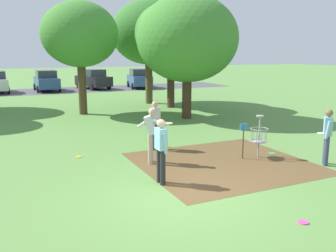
{
  "coord_description": "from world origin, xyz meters",
  "views": [
    {
      "loc": [
        -3.78,
        -7.26,
        3.35
      ],
      "look_at": [
        1.18,
        3.35,
        1.0
      ],
      "focal_mm": 39.03,
      "sensor_mm": 36.0,
      "label": 1
    }
  ],
  "objects_px": {
    "frisbee_near_basket": "(272,153)",
    "frisbee_mid_grass": "(303,222)",
    "disc_golf_basket": "(257,135)",
    "player_waiting_left": "(151,132)",
    "tree_near_left": "(148,33)",
    "player_throwing": "(161,148)",
    "parked_car_center_left": "(46,81)",
    "parked_car_rightmost": "(139,78)",
    "player_waiting_right": "(327,134)",
    "parked_car_center_right": "(93,79)",
    "tree_far_left": "(171,34)",
    "frisbee_by_tee": "(79,157)",
    "player_foreground_watching": "(155,122)",
    "tree_mid_center": "(187,39)",
    "tree_mid_right": "(80,35)"
  },
  "relations": [
    {
      "from": "tree_near_left",
      "to": "parked_car_center_right",
      "type": "relative_size",
      "value": 1.49
    },
    {
      "from": "frisbee_mid_grass",
      "to": "tree_near_left",
      "type": "bearing_deg",
      "value": 77.63
    },
    {
      "from": "frisbee_mid_grass",
      "to": "tree_mid_right",
      "type": "distance_m",
      "value": 15.83
    },
    {
      "from": "parked_car_center_left",
      "to": "parked_car_rightmost",
      "type": "xyz_separation_m",
      "value": [
        8.57,
        -0.7,
        0.0
      ]
    },
    {
      "from": "frisbee_near_basket",
      "to": "frisbee_by_tee",
      "type": "distance_m",
      "value": 6.47
    },
    {
      "from": "frisbee_by_tee",
      "to": "player_foreground_watching",
      "type": "bearing_deg",
      "value": -3.25
    },
    {
      "from": "disc_golf_basket",
      "to": "player_waiting_right",
      "type": "bearing_deg",
      "value": -47.39
    },
    {
      "from": "disc_golf_basket",
      "to": "frisbee_by_tee",
      "type": "relative_size",
      "value": 6.75
    },
    {
      "from": "parked_car_center_right",
      "to": "frisbee_mid_grass",
      "type": "bearing_deg",
      "value": -95.71
    },
    {
      "from": "frisbee_near_basket",
      "to": "frisbee_mid_grass",
      "type": "distance_m",
      "value": 5.18
    },
    {
      "from": "player_waiting_left",
      "to": "frisbee_near_basket",
      "type": "bearing_deg",
      "value": -10.72
    },
    {
      "from": "player_waiting_right",
      "to": "parked_car_center_right",
      "type": "height_order",
      "value": "parked_car_center_right"
    },
    {
      "from": "tree_far_left",
      "to": "parked_car_center_left",
      "type": "relative_size",
      "value": 1.51
    },
    {
      "from": "player_throwing",
      "to": "tree_mid_center",
      "type": "distance_m",
      "value": 10.25
    },
    {
      "from": "frisbee_near_basket",
      "to": "player_throwing",
      "type": "bearing_deg",
      "value": -167.38
    },
    {
      "from": "player_waiting_left",
      "to": "frisbee_by_tee",
      "type": "relative_size",
      "value": 8.31
    },
    {
      "from": "player_foreground_watching",
      "to": "parked_car_rightmost",
      "type": "height_order",
      "value": "parked_car_rightmost"
    },
    {
      "from": "player_foreground_watching",
      "to": "frisbee_mid_grass",
      "type": "xyz_separation_m",
      "value": [
        0.46,
        -6.52,
        -0.96
      ]
    },
    {
      "from": "player_throwing",
      "to": "frisbee_mid_grass",
      "type": "height_order",
      "value": "player_throwing"
    },
    {
      "from": "disc_golf_basket",
      "to": "player_foreground_watching",
      "type": "relative_size",
      "value": 0.81
    },
    {
      "from": "tree_far_left",
      "to": "player_waiting_right",
      "type": "bearing_deg",
      "value": -93.98
    },
    {
      "from": "frisbee_by_tee",
      "to": "frisbee_mid_grass",
      "type": "bearing_deg",
      "value": -64.96
    },
    {
      "from": "player_waiting_right",
      "to": "tree_near_left",
      "type": "xyz_separation_m",
      "value": [
        0.37,
        15.12,
        3.68
      ]
    },
    {
      "from": "player_waiting_right",
      "to": "parked_car_rightmost",
      "type": "relative_size",
      "value": 0.38
    },
    {
      "from": "disc_golf_basket",
      "to": "parked_car_center_left",
      "type": "distance_m",
      "value": 25.24
    },
    {
      "from": "frisbee_near_basket",
      "to": "parked_car_rightmost",
      "type": "bearing_deg",
      "value": 79.83
    },
    {
      "from": "player_waiting_left",
      "to": "frisbee_mid_grass",
      "type": "bearing_deg",
      "value": -76.58
    },
    {
      "from": "frisbee_by_tee",
      "to": "tree_near_left",
      "type": "relative_size",
      "value": 0.03
    },
    {
      "from": "player_foreground_watching",
      "to": "player_waiting_left",
      "type": "height_order",
      "value": "same"
    },
    {
      "from": "player_throwing",
      "to": "player_waiting_left",
      "type": "xyz_separation_m",
      "value": [
        0.46,
        1.8,
        0.02
      ]
    },
    {
      "from": "disc_golf_basket",
      "to": "parked_car_rightmost",
      "type": "xyz_separation_m",
      "value": [
        5.1,
        24.3,
        0.17
      ]
    },
    {
      "from": "player_waiting_right",
      "to": "tree_far_left",
      "type": "xyz_separation_m",
      "value": [
        0.89,
        12.8,
        3.51
      ]
    },
    {
      "from": "frisbee_mid_grass",
      "to": "parked_car_center_right",
      "type": "bearing_deg",
      "value": 84.29
    },
    {
      "from": "frisbee_by_tee",
      "to": "tree_near_left",
      "type": "xyz_separation_m",
      "value": [
        7.01,
        11.1,
        4.64
      ]
    },
    {
      "from": "player_throwing",
      "to": "tree_far_left",
      "type": "xyz_separation_m",
      "value": [
        6.09,
        12.19,
        3.51
      ]
    },
    {
      "from": "tree_mid_center",
      "to": "parked_car_rightmost",
      "type": "distance_m",
      "value": 17.58
    },
    {
      "from": "player_foreground_watching",
      "to": "player_waiting_left",
      "type": "distance_m",
      "value": 1.63
    },
    {
      "from": "frisbee_by_tee",
      "to": "tree_mid_center",
      "type": "height_order",
      "value": "tree_mid_center"
    },
    {
      "from": "disc_golf_basket",
      "to": "frisbee_mid_grass",
      "type": "distance_m",
      "value": 4.74
    },
    {
      "from": "disc_golf_basket",
      "to": "frisbee_near_basket",
      "type": "xyz_separation_m",
      "value": [
        0.77,
        0.13,
        -0.74
      ]
    },
    {
      "from": "player_waiting_right",
      "to": "frisbee_near_basket",
      "type": "relative_size",
      "value": 7.02
    },
    {
      "from": "tree_mid_right",
      "to": "parked_car_center_left",
      "type": "height_order",
      "value": "tree_mid_right"
    },
    {
      "from": "player_throwing",
      "to": "parked_car_center_right",
      "type": "xyz_separation_m",
      "value": [
        4.61,
        26.09,
        -0.05
      ]
    },
    {
      "from": "disc_golf_basket",
      "to": "player_waiting_left",
      "type": "distance_m",
      "value": 3.47
    },
    {
      "from": "frisbee_mid_grass",
      "to": "parked_car_rightmost",
      "type": "height_order",
      "value": "parked_car_rightmost"
    },
    {
      "from": "tree_near_left",
      "to": "parked_car_center_left",
      "type": "distance_m",
      "value": 13.08
    },
    {
      "from": "tree_far_left",
      "to": "parked_car_rightmost",
      "type": "xyz_separation_m",
      "value": [
        2.82,
        13.01,
        -3.56
      ]
    },
    {
      "from": "player_waiting_right",
      "to": "tree_near_left",
      "type": "height_order",
      "value": "tree_near_left"
    },
    {
      "from": "frisbee_near_basket",
      "to": "parked_car_rightmost",
      "type": "distance_m",
      "value": 24.57
    },
    {
      "from": "player_waiting_left",
      "to": "frisbee_near_basket",
      "type": "relative_size",
      "value": 7.02
    }
  ]
}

